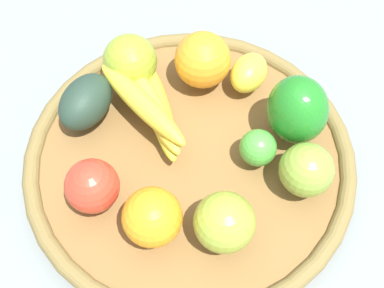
{
  "coord_description": "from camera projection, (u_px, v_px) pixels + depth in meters",
  "views": [
    {
      "loc": [
        -0.34,
        0.0,
        0.59
      ],
      "look_at": [
        0.0,
        0.0,
        0.06
      ],
      "focal_mm": 47.83,
      "sensor_mm": 36.0,
      "label": 1
    }
  ],
  "objects": [
    {
      "name": "apple_3",
      "position": [
        95.0,
        186.0,
        0.59
      ],
      "size": [
        0.09,
        0.09,
        0.06
      ],
      "primitive_type": "sphere",
      "rotation": [
        0.0,
        0.0,
        5.47
      ],
      "color": "red",
      "rests_on": "basket"
    },
    {
      "name": "apple_1",
      "position": [
        309.0,
        170.0,
        0.6
      ],
      "size": [
        0.07,
        0.07,
        0.07
      ],
      "primitive_type": "sphere",
      "rotation": [
        0.0,
        0.0,
        1.57
      ],
      "color": "#80A339",
      "rests_on": "basket"
    },
    {
      "name": "banana_bunch",
      "position": [
        153.0,
        106.0,
        0.66
      ],
      "size": [
        0.17,
        0.13,
        0.05
      ],
      "color": "yellow",
      "rests_on": "basket"
    },
    {
      "name": "ground_plane",
      "position": [
        192.0,
        167.0,
        0.68
      ],
      "size": [
        2.4,
        2.4,
        0.0
      ],
      "primitive_type": "plane",
      "color": "slate",
      "rests_on": "ground"
    },
    {
      "name": "apple_0",
      "position": [
        227.0,
        222.0,
        0.56
      ],
      "size": [
        0.1,
        0.1,
        0.07
      ],
      "primitive_type": "sphere",
      "rotation": [
        0.0,
        0.0,
        3.72
      ],
      "color": "#90A835",
      "rests_on": "basket"
    },
    {
      "name": "bell_pepper",
      "position": [
        300.0,
        110.0,
        0.63
      ],
      "size": [
        0.1,
        0.1,
        0.09
      ],
      "primitive_type": "ellipsoid",
      "rotation": [
        0.0,
        0.0,
        0.36
      ],
      "color": "#1F7A21",
      "rests_on": "basket"
    },
    {
      "name": "apple_2",
      "position": [
        132.0,
        61.0,
        0.68
      ],
      "size": [
        0.1,
        0.1,
        0.07
      ],
      "primitive_type": "sphere",
      "rotation": [
        0.0,
        0.0,
        0.8
      ],
      "color": "#88A42B",
      "rests_on": "basket"
    },
    {
      "name": "orange_0",
      "position": [
        155.0,
        217.0,
        0.57
      ],
      "size": [
        0.09,
        0.09,
        0.07
      ],
      "primitive_type": "sphere",
      "rotation": [
        0.0,
        0.0,
        5.9
      ],
      "color": "orange",
      "rests_on": "basket"
    },
    {
      "name": "avocado",
      "position": [
        88.0,
        102.0,
        0.66
      ],
      "size": [
        0.1,
        0.09,
        0.06
      ],
      "primitive_type": "ellipsoid",
      "rotation": [
        0.0,
        0.0,
        2.65
      ],
      "color": "#243A2D",
      "rests_on": "basket"
    },
    {
      "name": "basket",
      "position": [
        192.0,
        159.0,
        0.67
      ],
      "size": [
        0.43,
        0.43,
        0.04
      ],
      "color": "brown",
      "rests_on": "ground_plane"
    },
    {
      "name": "lemon_0",
      "position": [
        251.0,
        73.0,
        0.69
      ],
      "size": [
        0.08,
        0.07,
        0.05
      ],
      "primitive_type": "ellipsoid",
      "rotation": [
        0.0,
        0.0,
        2.62
      ],
      "color": "yellow",
      "rests_on": "basket"
    },
    {
      "name": "orange_1",
      "position": [
        205.0,
        60.0,
        0.68
      ],
      "size": [
        0.1,
        0.1,
        0.08
      ],
      "primitive_type": "sphere",
      "rotation": [
        0.0,
        0.0,
        1.09
      ],
      "color": "orange",
      "rests_on": "basket"
    },
    {
      "name": "lime_0",
      "position": [
        260.0,
        148.0,
        0.63
      ],
      "size": [
        0.06,
        0.06,
        0.05
      ],
      "primitive_type": "sphere",
      "rotation": [
        0.0,
        0.0,
        0.61
      ],
      "color": "green",
      "rests_on": "basket"
    }
  ]
}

